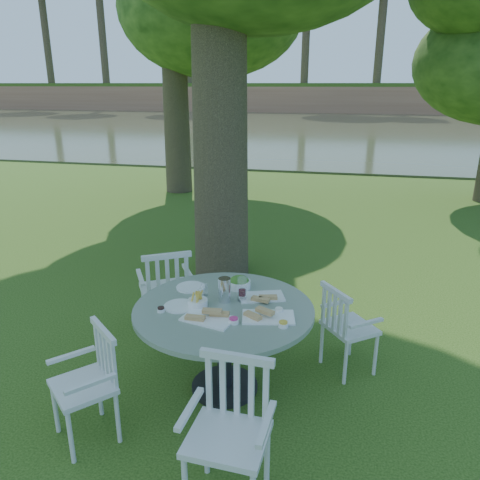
% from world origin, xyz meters
% --- Properties ---
extents(ground, '(140.00, 140.00, 0.00)m').
position_xyz_m(ground, '(0.00, 0.00, 0.00)').
color(ground, '#1D3C0C').
rests_on(ground, ground).
extents(table, '(1.45, 1.45, 0.76)m').
position_xyz_m(table, '(0.19, -1.22, 0.62)').
color(table, black).
rests_on(table, ground).
extents(chair_ne, '(0.55, 0.56, 0.81)m').
position_xyz_m(chair_ne, '(1.13, -0.75, 0.48)').
color(chair_ne, silver).
rests_on(chair_ne, ground).
extents(chair_nw, '(0.63, 0.62, 0.94)m').
position_xyz_m(chair_nw, '(-0.58, -0.52, 0.55)').
color(chair_nw, silver).
rests_on(chair_nw, ground).
extents(chair_sw, '(0.58, 0.58, 0.83)m').
position_xyz_m(chair_sw, '(-0.59, -1.94, 0.49)').
color(chair_sw, silver).
rests_on(chair_sw, ground).
extents(chair_se, '(0.49, 0.46, 0.92)m').
position_xyz_m(chair_se, '(0.50, -2.23, 0.54)').
color(chair_se, silver).
rests_on(chair_se, ground).
extents(tableware, '(1.10, 0.88, 0.20)m').
position_xyz_m(tableware, '(0.19, -1.13, 0.80)').
color(tableware, white).
rests_on(tableware, table).
extents(river, '(100.00, 28.00, 0.12)m').
position_xyz_m(river, '(0.00, 23.00, 0.00)').
color(river, '#363C23').
rests_on(river, ground).
extents(far_bank, '(100.00, 18.00, 15.20)m').
position_xyz_m(far_bank, '(0.28, 41.12, 7.25)').
color(far_bank, '#8E5B42').
rests_on(far_bank, ground).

